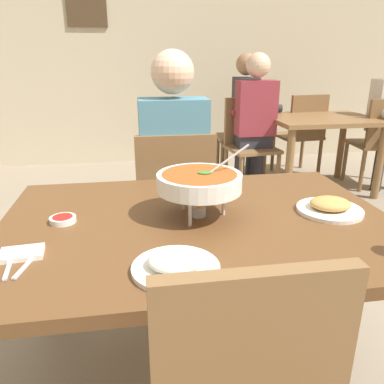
{
  "coord_description": "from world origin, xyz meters",
  "views": [
    {
      "loc": [
        -0.22,
        -1.23,
        1.27
      ],
      "look_at": [
        0.0,
        0.15,
        0.78
      ],
      "focal_mm": 35.71,
      "sensor_mm": 36.0,
      "label": 1
    }
  ],
  "objects_px": {
    "rice_plate": "(176,264)",
    "chair_bg_middle": "(381,139)",
    "chair_diner_main": "(174,200)",
    "patron_bg_right": "(254,116)",
    "chair_bg_corner": "(302,131)",
    "curry_bowl": "(199,182)",
    "chair_bg_right": "(248,139)",
    "dining_table_far": "(321,130)",
    "appetizer_plate": "(330,207)",
    "dining_table_main": "(199,242)",
    "sauce_dish": "(63,219)",
    "diner_main": "(173,158)",
    "patron_bg_left": "(248,109)",
    "chair_bg_left": "(246,130)"
  },
  "relations": [
    {
      "from": "sauce_dish",
      "to": "patron_bg_right",
      "type": "xyz_separation_m",
      "value": [
        1.41,
        2.22,
        0.01
      ]
    },
    {
      "from": "chair_bg_right",
      "to": "chair_bg_middle",
      "type": "bearing_deg",
      "value": -7.76
    },
    {
      "from": "curry_bowl",
      "to": "chair_bg_right",
      "type": "distance_m",
      "value": 2.49
    },
    {
      "from": "rice_plate",
      "to": "chair_bg_corner",
      "type": "bearing_deg",
      "value": 59.86
    },
    {
      "from": "dining_table_main",
      "to": "chair_bg_middle",
      "type": "relative_size",
      "value": 1.54
    },
    {
      "from": "diner_main",
      "to": "chair_bg_left",
      "type": "height_order",
      "value": "diner_main"
    },
    {
      "from": "appetizer_plate",
      "to": "dining_table_far",
      "type": "distance_m",
      "value": 2.48
    },
    {
      "from": "chair_bg_left",
      "to": "patron_bg_right",
      "type": "distance_m",
      "value": 0.57
    },
    {
      "from": "diner_main",
      "to": "patron_bg_right",
      "type": "relative_size",
      "value": 1.0
    },
    {
      "from": "dining_table_far",
      "to": "appetizer_plate",
      "type": "bearing_deg",
      "value": -116.36
    },
    {
      "from": "curry_bowl",
      "to": "rice_plate",
      "type": "relative_size",
      "value": 1.39
    },
    {
      "from": "chair_bg_middle",
      "to": "patron_bg_right",
      "type": "bearing_deg",
      "value": 174.22
    },
    {
      "from": "chair_diner_main",
      "to": "appetizer_plate",
      "type": "distance_m",
      "value": 0.96
    },
    {
      "from": "patron_bg_left",
      "to": "sauce_dish",
      "type": "bearing_deg",
      "value": -119.09
    },
    {
      "from": "dining_table_main",
      "to": "chair_bg_middle",
      "type": "bearing_deg",
      "value": 44.25
    },
    {
      "from": "sauce_dish",
      "to": "dining_table_far",
      "type": "distance_m",
      "value": 2.99
    },
    {
      "from": "chair_bg_corner",
      "to": "chair_bg_left",
      "type": "bearing_deg",
      "value": 169.37
    },
    {
      "from": "appetizer_plate",
      "to": "chair_bg_left",
      "type": "xyz_separation_m",
      "value": [
        0.53,
        2.79,
        -0.24
      ]
    },
    {
      "from": "chair_bg_left",
      "to": "chair_bg_right",
      "type": "distance_m",
      "value": 0.48
    },
    {
      "from": "chair_diner_main",
      "to": "chair_bg_right",
      "type": "xyz_separation_m",
      "value": [
        0.91,
        1.54,
        0.0
      ]
    },
    {
      "from": "curry_bowl",
      "to": "patron_bg_right",
      "type": "height_order",
      "value": "patron_bg_right"
    },
    {
      "from": "patron_bg_right",
      "to": "chair_diner_main",
      "type": "bearing_deg",
      "value": -122.04
    },
    {
      "from": "chair_bg_corner",
      "to": "sauce_dish",
      "type": "bearing_deg",
      "value": -128.59
    },
    {
      "from": "dining_table_main",
      "to": "chair_bg_left",
      "type": "height_order",
      "value": "chair_bg_left"
    },
    {
      "from": "dining_table_main",
      "to": "chair_diner_main",
      "type": "distance_m",
      "value": 0.79
    },
    {
      "from": "chair_bg_middle",
      "to": "chair_bg_corner",
      "type": "relative_size",
      "value": 1.0
    },
    {
      "from": "rice_plate",
      "to": "sauce_dish",
      "type": "bearing_deg",
      "value": 132.75
    },
    {
      "from": "rice_plate",
      "to": "patron_bg_left",
      "type": "height_order",
      "value": "patron_bg_left"
    },
    {
      "from": "diner_main",
      "to": "curry_bowl",
      "type": "height_order",
      "value": "diner_main"
    },
    {
      "from": "chair_bg_middle",
      "to": "patron_bg_left",
      "type": "relative_size",
      "value": 0.69
    },
    {
      "from": "appetizer_plate",
      "to": "curry_bowl",
      "type": "bearing_deg",
      "value": 175.72
    },
    {
      "from": "patron_bg_left",
      "to": "chair_bg_middle",
      "type": "bearing_deg",
      "value": -25.95
    },
    {
      "from": "dining_table_main",
      "to": "sauce_dish",
      "type": "height_order",
      "value": "sauce_dish"
    },
    {
      "from": "curry_bowl",
      "to": "chair_bg_middle",
      "type": "relative_size",
      "value": 0.37
    },
    {
      "from": "rice_plate",
      "to": "patron_bg_right",
      "type": "xyz_separation_m",
      "value": [
        1.06,
        2.6,
        -0.0
      ]
    },
    {
      "from": "diner_main",
      "to": "chair_bg_middle",
      "type": "bearing_deg",
      "value": 31.24
    },
    {
      "from": "diner_main",
      "to": "patron_bg_left",
      "type": "distance_m",
      "value": 2.16
    },
    {
      "from": "sauce_dish",
      "to": "dining_table_far",
      "type": "relative_size",
      "value": 0.09
    },
    {
      "from": "chair_diner_main",
      "to": "sauce_dish",
      "type": "height_order",
      "value": "chair_diner_main"
    },
    {
      "from": "dining_table_main",
      "to": "chair_bg_corner",
      "type": "relative_size",
      "value": 1.54
    },
    {
      "from": "rice_plate",
      "to": "patron_bg_right",
      "type": "distance_m",
      "value": 2.81
    },
    {
      "from": "rice_plate",
      "to": "sauce_dish",
      "type": "xyz_separation_m",
      "value": [
        -0.35,
        0.38,
        -0.01
      ]
    },
    {
      "from": "appetizer_plate",
      "to": "chair_bg_middle",
      "type": "bearing_deg",
      "value": 51.59
    },
    {
      "from": "rice_plate",
      "to": "chair_bg_middle",
      "type": "relative_size",
      "value": 0.27
    },
    {
      "from": "chair_bg_corner",
      "to": "dining_table_far",
      "type": "bearing_deg",
      "value": -93.91
    },
    {
      "from": "curry_bowl",
      "to": "sauce_dish",
      "type": "relative_size",
      "value": 3.69
    },
    {
      "from": "dining_table_far",
      "to": "chair_bg_corner",
      "type": "relative_size",
      "value": 1.11
    },
    {
      "from": "dining_table_main",
      "to": "chair_bg_corner",
      "type": "height_order",
      "value": "chair_bg_corner"
    },
    {
      "from": "chair_diner_main",
      "to": "patron_bg_right",
      "type": "xyz_separation_m",
      "value": [
        0.94,
        1.5,
        0.24
      ]
    },
    {
      "from": "sauce_dish",
      "to": "patron_bg_left",
      "type": "relative_size",
      "value": 0.07
    }
  ]
}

